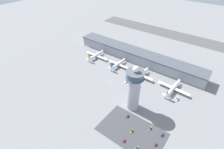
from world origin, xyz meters
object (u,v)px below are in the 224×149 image
Objects in this scene: car_red_hatchback at (124,141)px; airplane_gate_alpha at (96,55)px; service_truck_baggage at (111,65)px; car_blue_compact at (128,116)px; car_maroon_suv at (150,128)px; service_truck_fuel at (177,99)px; airplane_gate_bravo at (118,64)px; control_tower at (134,88)px; airplane_gate_charlie at (141,75)px; airplane_gate_delta at (173,88)px; car_black_suv at (162,135)px; car_yellow_taxi at (132,131)px; car_white_wagon at (137,148)px; service_truck_catering at (126,81)px; car_navy_sedan at (156,145)px.

airplane_gate_alpha is at bearing 140.34° from car_red_hatchback.
service_truck_baggage is 101.64m from car_blue_compact.
car_maroon_suv is at bearing 0.28° from car_blue_compact.
service_truck_baggage reaches higher than service_truck_fuel.
airplane_gate_bravo is at bearing 131.20° from car_blue_compact.
control_tower reaches higher than airplane_gate_bravo.
airplane_gate_charlie reaches higher than airplane_gate_delta.
car_red_hatchback is 0.85× the size of car_black_suv.
control_tower is 13.42× the size of car_red_hatchback.
car_red_hatchback is 13.45m from car_yellow_taxi.
car_blue_compact is at bearing 135.16° from car_white_wagon.
car_black_suv reaches higher than car_blue_compact.
car_black_suv is at bearing 0.56° from car_blue_compact.
service_truck_fuel reaches higher than car_red_hatchback.
control_tower reaches higher than service_truck_catering.
airplane_gate_bravo is 7.09× the size of car_black_suv.
car_white_wagon is at bearing -44.84° from car_blue_compact.
car_yellow_taxi is (-10.00, -81.84, -4.00)m from airplane_gate_delta.
car_navy_sedan is (-0.80, -13.17, -0.04)m from car_black_suv.
airplane_gate_delta is 59.87m from service_truck_catering.
car_red_hatchback is 28.90m from car_navy_sedan.
airplane_gate_alpha is 10.21× the size of car_red_hatchback.
car_navy_sedan is at bearing -46.83° from car_maroon_suv.
service_truck_fuel is 73.13m from car_yellow_taxi.
car_white_wagon is at bearing -51.52° from service_truck_catering.
service_truck_baggage is 1.43× the size of car_black_suv.
car_blue_compact is (-26.26, 26.11, -0.02)m from car_white_wagon.
airplane_gate_alpha is at bearing 143.47° from car_white_wagon.
service_truck_fuel is 83.32m from car_white_wagon.
airplane_gate_bravo is 133.10m from car_navy_sedan.
service_truck_catering is 1.39× the size of car_yellow_taxi.
service_truck_baggage is at bearing 136.26° from car_white_wagon.
airplane_gate_charlie is (84.39, -4.58, 0.64)m from airplane_gate_alpha.
airplane_gate_delta reaches higher than car_maroon_suv.
airplane_gate_bravo is 86.88m from airplane_gate_delta.
car_red_hatchback is at bearing -52.42° from airplane_gate_bravo.
car_yellow_taxi is 18.70m from car_blue_compact.
car_blue_compact is at bearing -71.57° from airplane_gate_charlie.
control_tower reaches higher than car_black_suv.
airplane_gate_bravo is 0.89× the size of airplane_gate_charlie.
service_truck_fuel is at bearing 48.30° from control_tower.
service_truck_fuel is (96.99, -15.85, -3.29)m from airplane_gate_bravo.
airplane_gate_charlie reaches higher than service_truck_catering.
car_yellow_taxi is at bearing -48.29° from airplane_gate_bravo.
car_blue_compact is at bearing 134.36° from car_yellow_taxi.
service_truck_baggage is (-51.23, 1.65, -3.71)m from airplane_gate_charlie.
airplane_gate_alpha is 77.48m from service_truck_catering.
car_black_suv is (42.79, -14.92, -26.71)m from control_tower.
car_maroon_suv is (-7.20, -56.78, -0.35)m from service_truck_fuel.
car_red_hatchback is at bearing -68.35° from control_tower.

